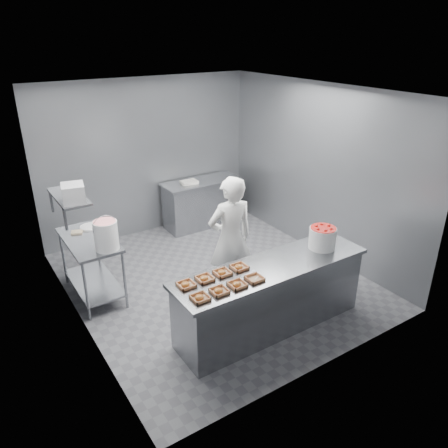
{
  "coord_description": "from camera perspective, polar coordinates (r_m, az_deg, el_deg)",
  "views": [
    {
      "loc": [
        -3.01,
        -4.91,
        3.53
      ],
      "look_at": [
        0.05,
        -0.2,
        1.01
      ],
      "focal_mm": 35.0,
      "sensor_mm": 36.0,
      "label": 1
    }
  ],
  "objects": [
    {
      "name": "tray_4",
      "position": [
        4.92,
        -4.98,
        -7.9
      ],
      "size": [
        0.19,
        0.18,
        0.06
      ],
      "color": "tan",
      "rests_on": "service_counter"
    },
    {
      "name": "tray_1",
      "position": [
        4.79,
        -0.66,
        -8.73
      ],
      "size": [
        0.19,
        0.18,
        0.06
      ],
      "color": "tan",
      "rests_on": "service_counter"
    },
    {
      "name": "service_counter",
      "position": [
        5.59,
        6.13,
        -9.38
      ],
      "size": [
        2.6,
        0.7,
        0.9
      ],
      "color": "slate",
      "rests_on": "ground"
    },
    {
      "name": "tray_3",
      "position": [
        5.03,
        4.03,
        -7.11
      ],
      "size": [
        0.19,
        0.18,
        0.04
      ],
      "color": "tan",
      "rests_on": "service_counter"
    },
    {
      "name": "tray_0",
      "position": [
        4.69,
        -3.17,
        -9.59
      ],
      "size": [
        0.19,
        0.18,
        0.06
      ],
      "color": "tan",
      "rests_on": "service_counter"
    },
    {
      "name": "wall_left",
      "position": [
        5.44,
        -19.58,
        -0.31
      ],
      "size": [
        0.04,
        4.5,
        2.8
      ],
      "primitive_type": "cube",
      "color": "slate",
      "rests_on": "ground"
    },
    {
      "name": "tray_7",
      "position": [
        5.24,
        1.99,
        -5.64
      ],
      "size": [
        0.19,
        0.18,
        0.06
      ],
      "color": "tan",
      "rests_on": "service_counter"
    },
    {
      "name": "wall_shelf",
      "position": [
        5.97,
        -19.6,
        3.4
      ],
      "size": [
        0.35,
        0.9,
        0.03
      ],
      "primitive_type": "cube",
      "color": "slate",
      "rests_on": "wall_left"
    },
    {
      "name": "glaze_bucket",
      "position": [
        5.81,
        -15.16,
        -1.36
      ],
      "size": [
        0.33,
        0.31,
        0.48
      ],
      "color": "white",
      "rests_on": "prep_table"
    },
    {
      "name": "wall_right",
      "position": [
        7.33,
        12.13,
        6.76
      ],
      "size": [
        0.04,
        4.5,
        2.8
      ],
      "primitive_type": "cube",
      "color": "slate",
      "rests_on": "ground"
    },
    {
      "name": "floor",
      "position": [
        6.75,
        -1.26,
        -7.32
      ],
      "size": [
        4.5,
        4.5,
        0.0
      ],
      "primitive_type": "plane",
      "color": "#4C4C51",
      "rests_on": "ground"
    },
    {
      "name": "strawberry_tub",
      "position": [
        5.8,
        12.74,
        -1.68
      ],
      "size": [
        0.35,
        0.35,
        0.29
      ],
      "color": "white",
      "rests_on": "service_counter"
    },
    {
      "name": "tray_6",
      "position": [
        5.12,
        -0.23,
        -6.37
      ],
      "size": [
        0.19,
        0.18,
        0.06
      ],
      "color": "tan",
      "rests_on": "service_counter"
    },
    {
      "name": "back_counter",
      "position": [
        8.43,
        -2.91,
        2.76
      ],
      "size": [
        1.5,
        0.6,
        0.9
      ],
      "color": "slate",
      "rests_on": "ground"
    },
    {
      "name": "appliance",
      "position": [
        5.68,
        -19.08,
        3.82
      ],
      "size": [
        0.32,
        0.35,
        0.23
      ],
      "primitive_type": "cube",
      "rotation": [
        0.0,
        0.0,
        -0.22
      ],
      "color": "gray",
      "rests_on": "wall_shelf"
    },
    {
      "name": "tray_2",
      "position": [
        4.91,
        1.73,
        -7.9
      ],
      "size": [
        0.19,
        0.18,
        0.06
      ],
      "color": "tan",
      "rests_on": "service_counter"
    },
    {
      "name": "tray_5",
      "position": [
        5.02,
        -2.55,
        -7.12
      ],
      "size": [
        0.19,
        0.18,
        0.06
      ],
      "color": "tan",
      "rests_on": "service_counter"
    },
    {
      "name": "worker",
      "position": [
        5.97,
        0.85,
        -1.97
      ],
      "size": [
        0.7,
        0.51,
        1.79
      ],
      "primitive_type": "imported",
      "rotation": [
        0.0,
        0.0,
        3.02
      ],
      "color": "white",
      "rests_on": "ground"
    },
    {
      "name": "paper_stack",
      "position": [
        8.15,
        -4.58,
        5.48
      ],
      "size": [
        0.32,
        0.25,
        0.05
      ],
      "primitive_type": "cube",
      "rotation": [
        0.0,
        0.0,
        -0.12
      ],
      "color": "silver",
      "rests_on": "back_counter"
    },
    {
      "name": "bucket_lid",
      "position": [
        6.59,
        -17.04,
        -0.35
      ],
      "size": [
        0.38,
        0.38,
        0.02
      ],
      "primitive_type": "cylinder",
      "rotation": [
        0.0,
        0.0,
        -0.37
      ],
      "color": "white",
      "rests_on": "prep_table"
    },
    {
      "name": "wall_back",
      "position": [
        8.05,
        -9.93,
        8.5
      ],
      "size": [
        4.0,
        0.04,
        2.8
      ],
      "primitive_type": "cube",
      "color": "slate",
      "rests_on": "ground"
    },
    {
      "name": "prep_table",
      "position": [
        6.39,
        -16.96,
        -4.32
      ],
      "size": [
        0.6,
        1.2,
        0.9
      ],
      "color": "slate",
      "rests_on": "ground"
    },
    {
      "name": "ceiling",
      "position": [
        5.8,
        -1.52,
        16.97
      ],
      "size": [
        4.5,
        4.5,
        0.0
      ],
      "primitive_type": "plane",
      "rotation": [
        3.14,
        0.0,
        0.0
      ],
      "color": "white",
      "rests_on": "wall_back"
    },
    {
      "name": "rag",
      "position": [
        6.48,
        -18.67,
        -1.01
      ],
      "size": [
        0.19,
        0.18,
        0.02
      ],
      "primitive_type": "cube",
      "rotation": [
        0.0,
        0.0,
        -0.36
      ],
      "color": "#CCB28C",
      "rests_on": "prep_table"
    }
  ]
}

